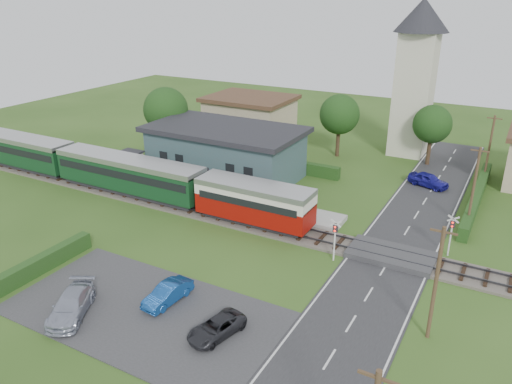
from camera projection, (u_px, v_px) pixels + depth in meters
The scene contains 30 objects.
ground at pixel (259, 238), 39.68m from camera, with size 120.00×120.00×0.00m, color #2D4C19.
railway_track at pixel (271, 227), 41.26m from camera, with size 76.00×3.20×0.49m.
road at pixel (383, 270), 35.20m from camera, with size 6.00×70.00×0.05m, color #28282B.
car_park at pixel (144, 312), 30.61m from camera, with size 17.00×9.00×0.08m, color #333335.
crossing_deck at pixel (391, 255), 36.74m from camera, with size 6.20×3.40×0.45m, color #333335.
platform at pixel (194, 191), 48.28m from camera, with size 30.00×3.00×0.45m, color gray.
equipment_hut at pixel (130, 164), 51.28m from camera, with size 2.30×2.30×2.55m.
station_building at pixel (226, 151), 52.04m from camera, with size 16.00×9.00×5.30m.
train at pixel (104, 168), 48.68m from camera, with size 43.20×2.90×3.40m.
church_tower at pixel (417, 67), 56.27m from camera, with size 6.00×6.00×17.60m.
house_west at pixel (250, 117), 65.59m from camera, with size 10.80×8.80×5.50m.
hedge_carpark at pixel (38, 265), 34.65m from camera, with size 0.80×9.00×1.20m, color #193814.
hedge_roadside at pixel (477, 197), 46.07m from camera, with size 0.80×18.00×1.20m, color #193814.
hedge_station at pixel (247, 158), 56.47m from camera, with size 22.00×0.80×1.30m, color #193814.
tree_a at pixel (166, 110), 57.94m from camera, with size 5.20×5.20×8.00m.
tree_b at pixel (340, 114), 57.32m from camera, with size 4.60×4.60×7.34m.
tree_c at pixel (432, 124), 54.60m from camera, with size 4.20×4.20×6.78m.
utility_pole_b at pixel (436, 283), 27.09m from camera, with size 1.40×0.22×7.00m.
utility_pole_c at pixel (474, 187), 40.06m from camera, with size 1.40×0.22×7.00m.
utility_pole_d at pixel (489, 149), 49.78m from camera, with size 1.40×0.22×7.00m.
crossing_signal_near at pixel (335, 234), 35.68m from camera, with size 0.84×0.28×3.28m.
crossing_signal_far at pixel (452, 230), 36.34m from camera, with size 0.84×0.28×3.28m.
streetlamp_west at pixel (184, 117), 64.58m from camera, with size 0.30×0.30×5.15m.
streetlamp_east at pixel (511, 144), 53.25m from camera, with size 0.30×0.30×5.15m.
car_on_road at pixel (428, 180), 49.75m from camera, with size 1.62×4.02×1.37m, color navy.
car_park_blue at pixel (168, 293), 31.33m from camera, with size 1.27×3.65×1.20m, color navy.
car_park_silver at pixel (71, 305), 30.04m from camera, with size 1.89×4.65×1.35m, color #9BA0B3.
car_park_dark at pixel (217, 328), 28.31m from camera, with size 1.69×3.66×1.02m, color #242529.
pedestrian_near at pixel (264, 195), 44.63m from camera, with size 0.63×0.41×1.72m, color gray.
pedestrian_far at pixel (145, 170), 50.45m from camera, with size 0.90×0.70×1.85m, color gray.
Camera 1 is at (16.85, -31.05, 18.44)m, focal length 35.00 mm.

